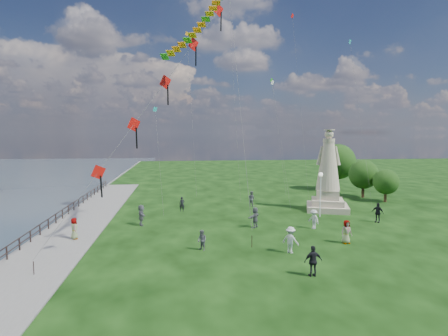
{
  "coord_description": "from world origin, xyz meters",
  "views": [
    {
      "loc": [
        -4.78,
        -23.79,
        8.54
      ],
      "look_at": [
        -1.0,
        8.0,
        5.5
      ],
      "focal_mm": 30.0,
      "sensor_mm": 36.0,
      "label": 1
    }
  ],
  "objects": [
    {
      "name": "person_7",
      "position": [
        3.46,
        18.47,
        0.88
      ],
      "size": [
        0.97,
        0.99,
        1.77
      ],
      "primitive_type": "imported",
      "rotation": [
        0.0,
        0.0,
        2.32
      ],
      "color": "#595960",
      "rests_on": "ground"
    },
    {
      "name": "person_2",
      "position": [
        2.98,
        1.41,
        0.95
      ],
      "size": [
        1.34,
        1.28,
        1.89
      ],
      "primitive_type": "imported",
      "rotation": [
        0.0,
        0.0,
        2.42
      ],
      "color": "silver",
      "rests_on": "ground"
    },
    {
      "name": "small_kites",
      "position": [
        4.98,
        23.86,
        15.43
      ],
      "size": [
        25.38,
        16.03,
        28.26
      ],
      "color": "#1BA4A7",
      "rests_on": "ground"
    },
    {
      "name": "lamppost",
      "position": [
        9.35,
        12.26,
        3.27
      ],
      "size": [
        0.42,
        0.42,
        4.54
      ],
      "color": "silver",
      "rests_on": "ground"
    },
    {
      "name": "person_4",
      "position": [
        7.94,
        3.13,
        0.91
      ],
      "size": [
        0.97,
        0.69,
        1.82
      ],
      "primitive_type": "imported",
      "rotation": [
        0.0,
        0.0,
        0.17
      ],
      "color": "#595960",
      "rests_on": "ground"
    },
    {
      "name": "person_9",
      "position": [
        13.89,
        9.25,
        0.95
      ],
      "size": [
        1.14,
        1.23,
        1.9
      ],
      "primitive_type": "imported",
      "rotation": [
        0.0,
        0.0,
        -0.9
      ],
      "color": "black",
      "rests_on": "ground"
    },
    {
      "name": "tree_row",
      "position": [
        18.88,
        26.12,
        3.73
      ],
      "size": [
        6.12,
        13.99,
        6.86
      ],
      "color": "#382314",
      "rests_on": "ground"
    },
    {
      "name": "person_10",
      "position": [
        -13.16,
        6.48,
        0.85
      ],
      "size": [
        0.78,
        0.96,
        1.7
      ],
      "primitive_type": "imported",
      "rotation": [
        0.0,
        0.0,
        1.94
      ],
      "color": "#595960",
      "rests_on": "ground"
    },
    {
      "name": "red_kite_train",
      "position": [
        -5.98,
        4.58,
        11.82
      ],
      "size": [
        12.52,
        9.35,
        19.13
      ],
      "color": "black",
      "rests_on": "ground"
    },
    {
      "name": "person_8",
      "position": [
        7.01,
        7.7,
        0.86
      ],
      "size": [
        1.02,
        1.25,
        1.72
      ],
      "primitive_type": "imported",
      "rotation": [
        0.0,
        0.0,
        -1.1
      ],
      "color": "silver",
      "rests_on": "ground"
    },
    {
      "name": "person_1",
      "position": [
        -3.24,
        2.68,
        0.75
      ],
      "size": [
        0.81,
        0.86,
        1.51
      ],
      "primitive_type": "imported",
      "rotation": [
        0.0,
        0.0,
        -0.91
      ],
      "color": "#595960",
      "rests_on": "ground"
    },
    {
      "name": "statue",
      "position": [
        11.34,
        15.23,
        3.36
      ],
      "size": [
        5.54,
        5.54,
        8.89
      ],
      "rotation": [
        0.0,
        0.0,
        -0.33
      ],
      "color": "tan",
      "rests_on": "ground"
    },
    {
      "name": "person_5",
      "position": [
        -8.36,
        10.75,
        0.97
      ],
      "size": [
        1.11,
        1.91,
        1.93
      ],
      "primitive_type": "imported",
      "rotation": [
        0.0,
        0.0,
        1.77
      ],
      "color": "#595960",
      "rests_on": "ground"
    },
    {
      "name": "person_6",
      "position": [
        -4.59,
        16.55,
        0.79
      ],
      "size": [
        0.58,
        0.39,
        1.59
      ],
      "primitive_type": "imported",
      "rotation": [
        0.0,
        0.0,
        -0.01
      ],
      "color": "black",
      "rests_on": "ground"
    },
    {
      "name": "person_3",
      "position": [
        3.03,
        -3.0,
        0.94
      ],
      "size": [
        1.13,
        0.62,
        1.87
      ],
      "primitive_type": "imported",
      "rotation": [
        0.0,
        0.0,
        3.2
      ],
      "color": "black",
      "rests_on": "ground"
    },
    {
      "name": "waterfront",
      "position": [
        -15.24,
        8.99,
        -0.06
      ],
      "size": [
        200.0,
        200.0,
        1.51
      ],
      "color": "#31414A",
      "rests_on": "ground"
    },
    {
      "name": "person_11",
      "position": [
        1.9,
        8.72,
        0.93
      ],
      "size": [
        1.69,
        1.8,
        1.87
      ],
      "primitive_type": "imported",
      "rotation": [
        0.0,
        0.0,
        4.01
      ],
      "color": "#595960",
      "rests_on": "ground"
    }
  ]
}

